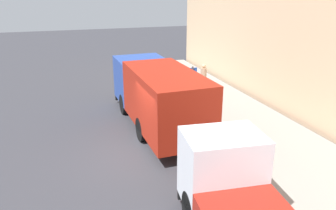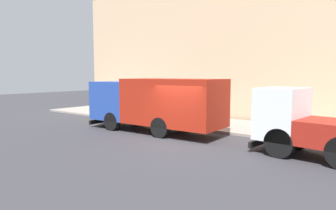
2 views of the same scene
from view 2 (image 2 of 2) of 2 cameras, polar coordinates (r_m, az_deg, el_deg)
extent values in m
plane|color=#343439|center=(13.58, 1.18, -6.98)|extent=(80.00, 80.00, 0.00)
cube|color=gray|center=(17.93, 11.17, -3.77)|extent=(4.40, 30.00, 0.13)
cube|color=#D3B088|center=(20.23, 14.94, 10.80)|extent=(0.50, 30.00, 9.69)
cube|color=#24439B|center=(17.53, -9.14, 0.93)|extent=(2.40, 2.46, 2.11)
cube|color=black|center=(18.37, -11.74, 1.89)|extent=(1.96, 0.11, 1.18)
cube|color=#A02111|center=(15.09, 0.90, 0.58)|extent=(2.47, 5.16, 2.29)
cube|color=black|center=(18.59, -11.81, -2.81)|extent=(2.24, 0.18, 0.24)
cylinder|color=black|center=(16.61, -10.42, -3.02)|extent=(0.33, 0.99, 0.98)
cylinder|color=black|center=(18.04, -5.71, -2.26)|extent=(0.33, 0.99, 0.98)
cylinder|color=black|center=(14.43, -1.46, -4.24)|extent=(0.33, 0.99, 0.98)
cylinder|color=black|center=(16.06, 3.00, -3.23)|extent=(0.33, 0.99, 0.98)
cube|color=white|center=(12.43, 20.60, -1.45)|extent=(2.13, 1.70, 1.95)
cube|color=black|center=(12.71, 17.59, -0.14)|extent=(1.67, 0.23, 1.09)
cube|color=black|center=(12.96, 17.08, -6.51)|extent=(1.91, 0.31, 0.24)
cylinder|color=black|center=(11.71, 20.16, -6.70)|extent=(0.41, 1.10, 1.08)
cylinder|color=black|center=(13.24, 23.10, -5.39)|extent=(0.41, 1.10, 1.08)
cylinder|color=#241F2A|center=(21.02, -3.16, -0.94)|extent=(0.34, 0.34, 0.84)
cylinder|color=tan|center=(20.94, -3.18, 1.09)|extent=(0.46, 0.46, 0.65)
sphere|color=#D7AC7D|center=(20.91, -3.18, 2.30)|extent=(0.24, 0.24, 0.24)
cone|color=orange|center=(19.43, -5.11, -1.91)|extent=(0.40, 0.40, 0.57)
cylinder|color=#4C5156|center=(17.71, -0.10, 0.27)|extent=(0.08, 0.08, 2.35)
cube|color=blue|center=(17.65, -0.16, 3.26)|extent=(0.44, 0.03, 0.36)
camera|label=1|loc=(9.20, 60.86, 21.66)|focal=35.82mm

